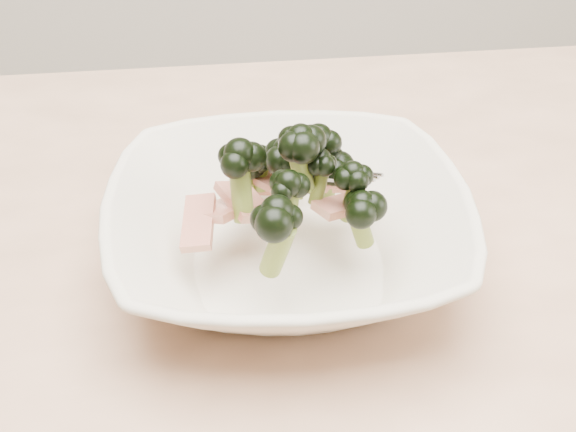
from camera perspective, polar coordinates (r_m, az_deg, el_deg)
The scene contains 2 objects.
dining_table at distance 0.72m, azimuth -1.78°, elevation -9.90°, with size 1.20×0.80×0.75m.
broccoli_dish at distance 0.63m, azimuth 0.06°, elevation -0.65°, with size 0.29×0.29×0.13m.
Camera 1 is at (-0.04, -0.51, 1.16)m, focal length 50.00 mm.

